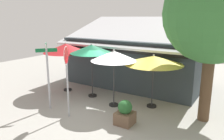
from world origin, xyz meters
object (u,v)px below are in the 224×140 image
at_px(stop_sign, 67,69).
at_px(shade_tree, 219,16).
at_px(patio_umbrella_crimson_left, 66,48).
at_px(patio_umbrella_mustard_far_right, 154,60).
at_px(patio_umbrella_ivory_right, 114,56).
at_px(street_sign_post, 48,69).
at_px(patio_umbrella_forest_green_center, 92,49).
at_px(sidewalk_planter, 125,113).

distance_m(stop_sign, shade_tree, 5.98).
bearing_deg(patio_umbrella_crimson_left, stop_sign, -45.56).
relative_size(patio_umbrella_crimson_left, patio_umbrella_mustard_far_right, 1.04).
xyz_separation_m(patio_umbrella_crimson_left, patio_umbrella_ivory_right, (3.37, -0.47, -0.05)).
height_order(stop_sign, patio_umbrella_ivory_right, stop_sign).
distance_m(street_sign_post, patio_umbrella_mustard_far_right, 4.65).
xyz_separation_m(patio_umbrella_ivory_right, patio_umbrella_mustard_far_right, (1.55, 0.83, -0.16)).
height_order(stop_sign, shade_tree, shade_tree).
relative_size(street_sign_post, shade_tree, 0.50).
bearing_deg(stop_sign, patio_umbrella_ivory_right, 64.09).
bearing_deg(street_sign_post, patio_umbrella_forest_green_center, 74.13).
relative_size(patio_umbrella_forest_green_center, sidewalk_planter, 2.85).
height_order(patio_umbrella_ivory_right, patio_umbrella_mustard_far_right, patio_umbrella_ivory_right).
bearing_deg(shade_tree, patio_umbrella_mustard_far_right, 175.03).
distance_m(shade_tree, sidewalk_planter, 4.92).
bearing_deg(stop_sign, shade_tree, 27.54).
relative_size(patio_umbrella_ivory_right, sidewalk_planter, 2.72).
xyz_separation_m(street_sign_post, shade_tree, (6.27, 2.44, 2.24)).
relative_size(street_sign_post, patio_umbrella_forest_green_center, 1.07).
relative_size(patio_umbrella_ivory_right, patio_umbrella_mustard_far_right, 1.01).
bearing_deg(patio_umbrella_mustard_far_right, sidewalk_planter, -95.67).
bearing_deg(street_sign_post, sidewalk_planter, 8.07).
bearing_deg(sidewalk_planter, stop_sign, -163.91).
height_order(stop_sign, patio_umbrella_crimson_left, stop_sign).
distance_m(stop_sign, patio_umbrella_ivory_right, 2.23).
bearing_deg(sidewalk_planter, shade_tree, 35.79).
bearing_deg(patio_umbrella_ivory_right, street_sign_post, -140.93).
height_order(patio_umbrella_ivory_right, sidewalk_planter, patio_umbrella_ivory_right).
bearing_deg(patio_umbrella_crimson_left, shade_tree, 1.09).
xyz_separation_m(patio_umbrella_forest_green_center, sidewalk_planter, (2.94, -1.79, -2.03)).
relative_size(patio_umbrella_crimson_left, sidewalk_planter, 2.79).
bearing_deg(patio_umbrella_mustard_far_right, patio_umbrella_ivory_right, -151.87).
xyz_separation_m(patio_umbrella_forest_green_center, shade_tree, (5.62, 0.15, 1.61)).
bearing_deg(patio_umbrella_crimson_left, street_sign_post, -64.06).
height_order(patio_umbrella_crimson_left, patio_umbrella_forest_green_center, patio_umbrella_forest_green_center).
height_order(patio_umbrella_forest_green_center, shade_tree, shade_tree).
relative_size(patio_umbrella_crimson_left, shade_tree, 0.45).
distance_m(patio_umbrella_mustard_far_right, sidewalk_planter, 2.77).
distance_m(patio_umbrella_ivory_right, shade_tree, 4.42).
xyz_separation_m(stop_sign, patio_umbrella_ivory_right, (0.96, 1.98, 0.32)).
bearing_deg(street_sign_post, patio_umbrella_crimson_left, 115.94).
bearing_deg(patio_umbrella_mustard_far_right, patio_umbrella_forest_green_center, -173.41).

